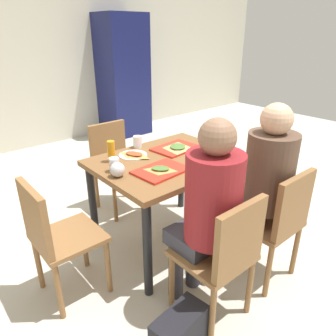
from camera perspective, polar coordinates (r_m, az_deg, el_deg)
The scene contains 24 objects.
ground_plane at distance 2.79m, azimuth 0.00°, elevation -13.05°, with size 10.00×10.00×0.02m, color beige.
back_wall at distance 5.12m, azimuth -25.38°, elevation 18.60°, with size 10.00×0.10×2.80m, color beige.
main_table at distance 2.46m, azimuth 0.00°, elevation -0.59°, with size 1.08×0.84×0.75m.
chair_near_left at distance 1.89m, azimuth 10.01°, elevation -14.79°, with size 0.40×0.40×0.85m.
chair_near_right at distance 2.27m, azimuth 18.95°, elevation -8.67°, with size 0.40×0.40×0.85m.
chair_far_side at distance 3.12m, azimuth -9.64°, elevation 1.39°, with size 0.40×0.40×0.85m.
chair_left_end at distance 2.13m, azimuth -19.65°, elevation -11.05°, with size 0.40×0.40×0.85m.
person_in_red at distance 1.82m, azimuth 7.18°, elevation -6.74°, with size 0.32×0.42×1.26m.
person_in_brown_jacket at distance 2.21m, azimuth 16.73°, elevation -1.90°, with size 0.32×0.42×1.26m.
tray_red_near at distance 2.20m, azimuth -1.26°, elevation -0.45°, with size 0.36×0.26×0.02m, color red.
tray_red_far at distance 2.62m, azimuth 1.36°, elevation 3.59°, with size 0.36×0.26×0.02m, color red.
paper_plate_center at distance 2.49m, azimuth -6.30°, elevation 2.31°, with size 0.22×0.22×0.01m, color white.
paper_plate_near_edge at distance 2.37m, azimuth 6.64°, elevation 1.08°, with size 0.22×0.22×0.01m, color white.
pizza_slice_a at distance 2.18m, azimuth -1.37°, elevation -0.19°, with size 0.21×0.21×0.02m.
pizza_slice_b at distance 2.59m, azimuth 1.76°, elevation 3.78°, with size 0.28×0.28×0.02m.
pizza_slice_c at distance 2.47m, azimuth -6.08°, elevation 2.45°, with size 0.18×0.23×0.02m.
plastic_cup_a at distance 2.65m, azimuth -5.49°, elevation 4.68°, with size 0.07×0.07×0.10m, color white.
plastic_cup_b at distance 2.18m, azimuth 6.66°, elevation 0.36°, with size 0.07×0.07×0.10m, color white.
plastic_cup_c at distance 2.21m, azimuth -9.62°, elevation 0.56°, with size 0.07×0.07×0.10m, color white.
soda_can at distance 2.71m, azimuth 7.14°, elevation 5.30°, with size 0.07×0.07×0.12m, color #B7BCC6.
condiment_bottle at distance 2.37m, azimuth -10.13°, elevation 2.92°, with size 0.06×0.06×0.16m, color orange.
foil_bundle at distance 2.13m, azimuth -9.05°, elevation -0.29°, with size 0.10×0.10×0.10m, color silver.
handbag at distance 1.94m, azimuth 2.06°, elevation -27.69°, with size 0.32×0.16×0.28m, color black.
drink_fridge at distance 5.46m, azimuth -8.05°, elevation 15.91°, with size 0.70×0.60×1.90m, color #14194C.
Camera 1 is at (-1.46, -1.70, 1.65)m, focal length 34.01 mm.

